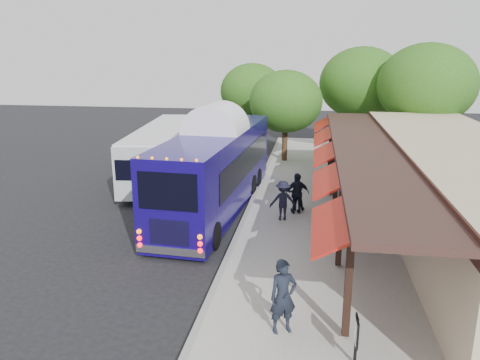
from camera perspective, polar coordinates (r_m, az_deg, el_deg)
The scene contains 15 objects.
ground at distance 16.23m, azimuth -1.85°, elevation -10.09°, with size 90.00×90.00×0.00m, color black.
sidewalk at distance 19.76m, azimuth 14.87°, elevation -5.63°, with size 10.00×40.00×0.15m, color #9E9B93.
curb at distance 19.83m, azimuth 0.46°, elevation -5.02°, with size 0.20×40.00×0.16m, color gray.
station_shelter at distance 19.89m, azimuth 24.95°, elevation -1.05°, with size 8.15×20.00×3.60m.
coach_bus at distance 21.12m, azimuth -2.87°, elevation 1.86°, with size 3.35×12.12×3.84m.
city_bus at distance 26.83m, azimuth -9.23°, elevation 3.62°, with size 3.50×11.17×2.95m.
ped_a at distance 11.96m, azimuth 5.28°, elevation -13.98°, with size 0.70×0.46×1.93m, color black.
ped_b at distance 20.90m, azimuth 6.86°, elevation -1.47°, with size 0.80×0.62×1.64m, color black.
ped_c at distance 20.43m, azimuth 6.98°, elevation -1.63°, with size 1.06×0.44×1.80m, color black.
ped_d at distance 19.59m, azimuth 5.23°, elevation -2.50°, with size 1.09×0.63×1.69m, color black.
sign_board at distance 11.21m, azimuth 14.01°, elevation -17.67°, with size 0.07×0.52×1.15m.
tree_left at distance 30.20m, azimuth 5.60°, elevation 9.50°, with size 4.64×4.64×5.94m.
tree_mid at distance 33.74m, azimuth 14.63°, elevation 11.34°, with size 5.78×5.78×7.39m.
tree_right at distance 31.16m, azimuth 21.78°, elevation 10.71°, with size 5.92×5.92×7.58m.
tree_far at distance 36.16m, azimuth 1.51°, elevation 10.80°, with size 4.86×4.86×6.22m.
Camera 1 is at (2.80, -14.40, 6.94)m, focal length 35.00 mm.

